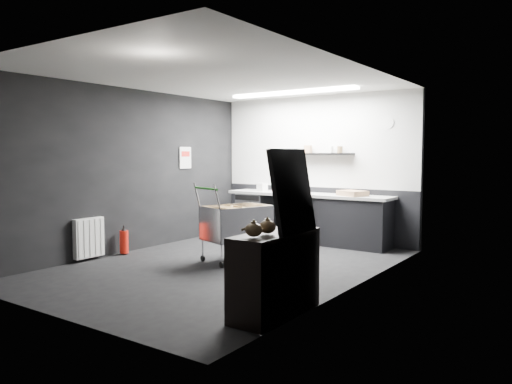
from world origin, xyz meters
The scene contains 22 objects.
floor centered at (0.00, 0.00, 0.00)m, with size 5.50×5.50×0.00m, color black.
ceiling centered at (0.00, 0.00, 2.70)m, with size 5.50×5.50×0.00m, color silver.
wall_back centered at (0.00, 2.75, 1.35)m, with size 5.50×5.50×0.00m, color black.
wall_front centered at (0.00, -2.75, 1.35)m, with size 5.50×5.50×0.00m, color black.
wall_left centered at (-2.00, 0.00, 1.35)m, with size 5.50×5.50×0.00m, color black.
wall_right centered at (2.00, 0.00, 1.35)m, with size 5.50×5.50×0.00m, color black.
kitchen_wall_panel centered at (0.00, 2.73, 1.85)m, with size 3.95×0.02×1.70m, color silver.
dado_panel centered at (0.00, 2.73, 0.50)m, with size 3.95×0.02×1.00m, color black.
floating_shelf centered at (0.20, 2.62, 1.62)m, with size 1.20×0.22×0.04m, color black.
wall_clock centered at (1.40, 2.72, 2.15)m, with size 0.20×0.20×0.03m, color white.
poster centered at (-1.98, 1.30, 1.55)m, with size 0.02×0.30×0.40m, color silver.
poster_red_band centered at (-1.98, 1.30, 1.62)m, with size 0.01×0.22×0.10m, color red.
radiator centered at (-1.94, -0.90, 0.35)m, with size 0.10×0.50×0.60m, color white.
ceiling_strip centered at (0.00, 1.85, 2.67)m, with size 2.40×0.20×0.04m, color white.
prep_counter centered at (0.14, 2.42, 0.46)m, with size 3.20×0.61×0.90m.
person centered at (0.02, 1.97, 0.82)m, with size 0.60×0.39×1.65m, color #B8A692.
shopping_cart centered at (-0.08, 0.37, 0.55)m, with size 0.93×1.22×1.14m.
sideboard centered at (1.78, -1.40, 0.54)m, with size 0.48×1.12×1.68m.
fire_extinguisher centered at (-1.85, -0.30, 0.22)m, with size 0.14×0.14×0.45m.
cardboard_box centered at (0.92, 2.37, 0.95)m, with size 0.46×0.35×0.09m, color #A27956.
pink_tub centered at (-0.24, 2.42, 0.99)m, with size 0.18×0.18×0.18m, color white.
white_container centered at (-0.97, 2.37, 0.98)m, with size 0.18×0.14×0.16m, color white.
Camera 1 is at (4.44, -5.60, 1.63)m, focal length 35.00 mm.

